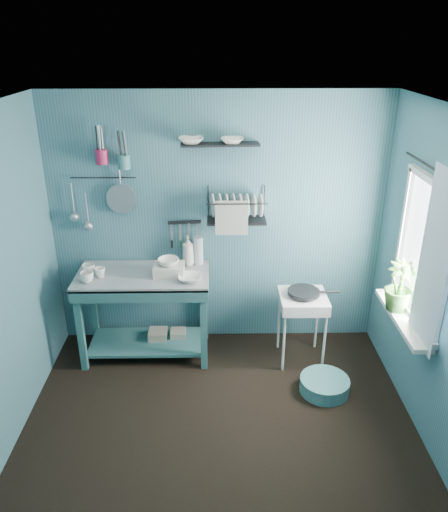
{
  "coord_description": "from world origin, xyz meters",
  "views": [
    {
      "loc": [
        -0.02,
        -3.03,
        2.93
      ],
      "look_at": [
        0.05,
        0.85,
        1.2
      ],
      "focal_mm": 35.0,
      "sensor_mm": 36.0,
      "label": 1
    }
  ],
  "objects_px": {
    "storage_tin_large": "(158,340)",
    "storage_tin_small": "(178,339)",
    "frying_pan": "(304,292)",
    "utensil_cup_teal": "(124,162)",
    "hotplate_stand": "(301,328)",
    "dish_rack": "(237,205)",
    "floor_basin": "(324,385)",
    "mug_right": "(89,270)",
    "mug_left": "(87,277)",
    "mug_mid": "(100,272)",
    "water_bottle": "(199,250)",
    "work_counter": "(146,314)",
    "colander": "(121,199)",
    "wash_tub": "(169,270)",
    "utensil_cup_magenta": "(102,157)",
    "potted_plant": "(399,286)",
    "soap_bottle": "(188,250)"
  },
  "relations": [
    {
      "from": "work_counter",
      "to": "potted_plant",
      "type": "distance_m",
      "value": 2.35
    },
    {
      "from": "hotplate_stand",
      "to": "utensil_cup_magenta",
      "type": "distance_m",
      "value": 2.45
    },
    {
      "from": "frying_pan",
      "to": "utensil_cup_magenta",
      "type": "xyz_separation_m",
      "value": [
        -1.83,
        0.37,
        1.19
      ]
    },
    {
      "from": "mug_left",
      "to": "potted_plant",
      "type": "xyz_separation_m",
      "value": [
        2.67,
        -0.45,
        0.12
      ]
    },
    {
      "from": "utensil_cup_teal",
      "to": "hotplate_stand",
      "type": "bearing_deg",
      "value": -12.69
    },
    {
      "from": "colander",
      "to": "floor_basin",
      "type": "bearing_deg",
      "value": -26.1
    },
    {
      "from": "dish_rack",
      "to": "storage_tin_large",
      "type": "xyz_separation_m",
      "value": [
        -0.78,
        -0.14,
        -1.37
      ]
    },
    {
      "from": "dish_rack",
      "to": "storage_tin_large",
      "type": "bearing_deg",
      "value": -167.19
    },
    {
      "from": "storage_tin_large",
      "to": "soap_bottle",
      "type": "bearing_deg",
      "value": 25.11
    },
    {
      "from": "wash_tub",
      "to": "frying_pan",
      "type": "relative_size",
      "value": 0.93
    },
    {
      "from": "work_counter",
      "to": "hotplate_stand",
      "type": "xyz_separation_m",
      "value": [
        1.5,
        -0.12,
        -0.09
      ]
    },
    {
      "from": "storage_tin_large",
      "to": "storage_tin_small",
      "type": "distance_m",
      "value": 0.2
    },
    {
      "from": "mug_left",
      "to": "utensil_cup_magenta",
      "type": "distance_m",
      "value": 1.09
    },
    {
      "from": "potted_plant",
      "to": "floor_basin",
      "type": "bearing_deg",
      "value": -177.97
    },
    {
      "from": "storage_tin_large",
      "to": "storage_tin_small",
      "type": "relative_size",
      "value": 1.1
    },
    {
      "from": "wash_tub",
      "to": "colander",
      "type": "bearing_deg",
      "value": 146.29
    },
    {
      "from": "dish_rack",
      "to": "storage_tin_small",
      "type": "xyz_separation_m",
      "value": [
        -0.58,
        -0.11,
        -1.38
      ]
    },
    {
      "from": "dish_rack",
      "to": "colander",
      "type": "bearing_deg",
      "value": 178.08
    },
    {
      "from": "work_counter",
      "to": "mug_left",
      "type": "relative_size",
      "value": 10.08
    },
    {
      "from": "storage_tin_large",
      "to": "frying_pan",
      "type": "bearing_deg",
      "value": -7.08
    },
    {
      "from": "storage_tin_large",
      "to": "storage_tin_small",
      "type": "height_order",
      "value": "storage_tin_large"
    },
    {
      "from": "storage_tin_large",
      "to": "hotplate_stand",
      "type": "bearing_deg",
      "value": -7.08
    },
    {
      "from": "wash_tub",
      "to": "floor_basin",
      "type": "xyz_separation_m",
      "value": [
        1.4,
        -0.61,
        -0.86
      ]
    },
    {
      "from": "utensil_cup_teal",
      "to": "floor_basin",
      "type": "distance_m",
      "value": 2.69
    },
    {
      "from": "dish_rack",
      "to": "utensil_cup_teal",
      "type": "xyz_separation_m",
      "value": [
        -1.02,
        0.05,
        0.4
      ]
    },
    {
      "from": "dish_rack",
      "to": "potted_plant",
      "type": "distance_m",
      "value": 1.59
    },
    {
      "from": "mug_right",
      "to": "floor_basin",
      "type": "height_order",
      "value": "mug_right"
    },
    {
      "from": "frying_pan",
      "to": "potted_plant",
      "type": "bearing_deg",
      "value": -35.23
    },
    {
      "from": "mug_mid",
      "to": "water_bottle",
      "type": "xyz_separation_m",
      "value": [
        0.9,
        0.28,
        0.09
      ]
    },
    {
      "from": "storage_tin_small",
      "to": "mug_right",
      "type": "bearing_deg",
      "value": -174.29
    },
    {
      "from": "frying_pan",
      "to": "storage_tin_large",
      "type": "height_order",
      "value": "frying_pan"
    },
    {
      "from": "soap_bottle",
      "to": "potted_plant",
      "type": "bearing_deg",
      "value": -24.57
    },
    {
      "from": "soap_bottle",
      "to": "colander",
      "type": "bearing_deg",
      "value": 173.04
    },
    {
      "from": "mug_mid",
      "to": "wash_tub",
      "type": "xyz_separation_m",
      "value": [
        0.63,
        0.04,
        0.0
      ]
    },
    {
      "from": "frying_pan",
      "to": "utensil_cup_teal",
      "type": "height_order",
      "value": "utensil_cup_teal"
    },
    {
      "from": "mug_right",
      "to": "frying_pan",
      "type": "height_order",
      "value": "mug_right"
    },
    {
      "from": "work_counter",
      "to": "floor_basin",
      "type": "bearing_deg",
      "value": -32.02
    },
    {
      "from": "storage_tin_small",
      "to": "floor_basin",
      "type": "xyz_separation_m",
      "value": [
        1.35,
        -0.71,
        -0.04
      ]
    },
    {
      "from": "mug_left",
      "to": "mug_right",
      "type": "bearing_deg",
      "value": 97.13
    },
    {
      "from": "mug_left",
      "to": "potted_plant",
      "type": "relative_size",
      "value": 0.28
    },
    {
      "from": "storage_tin_small",
      "to": "utensil_cup_teal",
      "type": "bearing_deg",
      "value": 159.28
    },
    {
      "from": "hotplate_stand",
      "to": "storage_tin_large",
      "type": "bearing_deg",
      "value": 163.1
    },
    {
      "from": "mug_mid",
      "to": "water_bottle",
      "type": "relative_size",
      "value": 0.36
    },
    {
      "from": "work_counter",
      "to": "hotplate_stand",
      "type": "bearing_deg",
      "value": -15.93
    },
    {
      "from": "dish_rack",
      "to": "storage_tin_large",
      "type": "distance_m",
      "value": 1.59
    },
    {
      "from": "dish_rack",
      "to": "colander",
      "type": "distance_m",
      "value": 1.08
    },
    {
      "from": "wash_tub",
      "to": "floor_basin",
      "type": "distance_m",
      "value": 1.75
    },
    {
      "from": "dish_rack",
      "to": "mug_left",
      "type": "bearing_deg",
      "value": -163.08
    },
    {
      "from": "soap_bottle",
      "to": "storage_tin_large",
      "type": "xyz_separation_m",
      "value": [
        -0.32,
        -0.15,
        -0.92
      ]
    },
    {
      "from": "work_counter",
      "to": "utensil_cup_magenta",
      "type": "bearing_deg",
      "value": 132.13
    }
  ]
}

